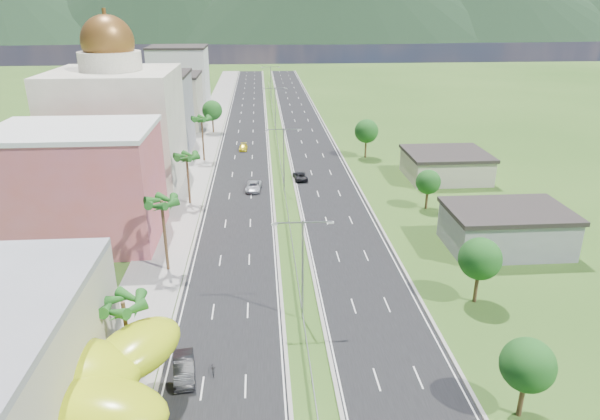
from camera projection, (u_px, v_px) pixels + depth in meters
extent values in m
plane|color=#2D5119|center=(312.00, 383.00, 45.88)|extent=(500.00, 500.00, 0.00)
cube|color=black|center=(245.00, 137.00, 128.91)|extent=(11.00, 260.00, 0.04)
cube|color=black|center=(307.00, 136.00, 129.96)|extent=(11.00, 260.00, 0.04)
cube|color=gray|center=(206.00, 137.00, 128.23)|extent=(7.00, 260.00, 0.12)
cube|color=gray|center=(279.00, 154.00, 112.50)|extent=(0.08, 216.00, 0.28)
cube|color=gray|center=(269.00, 85.00, 207.30)|extent=(0.10, 0.12, 0.70)
cylinder|color=gray|center=(303.00, 271.00, 53.16)|extent=(0.20, 0.20, 11.00)
cube|color=gray|center=(288.00, 223.00, 51.12)|extent=(2.88, 0.12, 0.12)
cube|color=gray|center=(318.00, 222.00, 51.33)|extent=(2.88, 0.12, 0.12)
cube|color=silver|center=(274.00, 224.00, 51.07)|extent=(0.60, 0.25, 0.18)
cube|color=silver|center=(331.00, 223.00, 51.45)|extent=(0.60, 0.25, 0.18)
cylinder|color=gray|center=(284.00, 160.00, 90.30)|extent=(0.20, 0.20, 11.00)
cube|color=gray|center=(275.00, 129.00, 88.26)|extent=(2.88, 0.12, 0.12)
cube|color=gray|center=(292.00, 129.00, 88.46)|extent=(2.88, 0.12, 0.12)
cube|color=silver|center=(267.00, 130.00, 88.21)|extent=(0.60, 0.25, 0.18)
cube|color=silver|center=(300.00, 130.00, 88.59)|extent=(0.60, 0.25, 0.18)
cylinder|color=gray|center=(275.00, 110.00, 132.08)|extent=(0.20, 0.20, 11.00)
cube|color=gray|center=(269.00, 88.00, 130.04)|extent=(2.88, 0.12, 0.12)
cube|color=gray|center=(281.00, 88.00, 130.24)|extent=(2.88, 0.12, 0.12)
cube|color=silver|center=(264.00, 89.00, 129.99)|extent=(0.60, 0.25, 0.18)
cube|color=silver|center=(286.00, 88.00, 130.37)|extent=(0.60, 0.25, 0.18)
cylinder|color=gray|center=(271.00, 84.00, 173.86)|extent=(0.20, 0.20, 11.00)
cube|color=gray|center=(266.00, 67.00, 171.82)|extent=(2.88, 0.12, 0.12)
cube|color=gray|center=(275.00, 67.00, 172.02)|extent=(2.88, 0.12, 0.12)
cube|color=silver|center=(262.00, 67.00, 171.77)|extent=(0.60, 0.25, 0.18)
cube|color=silver|center=(279.00, 67.00, 172.15)|extent=(0.60, 0.25, 0.18)
cylinder|color=gray|center=(8.00, 395.00, 41.62)|extent=(0.50, 0.50, 4.00)
cylinder|color=gray|center=(126.00, 389.00, 42.25)|extent=(0.50, 0.50, 4.00)
cube|color=#C85752|center=(79.00, 188.00, 70.90)|extent=(20.00, 15.00, 15.00)
cube|color=beige|center=(119.00, 130.00, 91.34)|extent=(20.00, 20.00, 20.00)
cylinder|color=beige|center=(110.00, 61.00, 87.15)|extent=(10.00, 10.00, 3.00)
sphere|color=brown|center=(108.00, 42.00, 86.05)|extent=(8.40, 8.40, 8.40)
cube|color=gray|center=(152.00, 113.00, 115.35)|extent=(16.00, 15.00, 16.00)
cube|color=#B5AD95|center=(169.00, 102.00, 136.33)|extent=(16.00, 15.00, 13.00)
cube|color=silver|center=(180.00, 80.00, 156.77)|extent=(16.00, 15.00, 18.00)
cube|color=gray|center=(506.00, 231.00, 70.13)|extent=(15.00, 10.00, 5.00)
cube|color=#B5AD95|center=(445.00, 167.00, 98.24)|extent=(14.00, 12.00, 4.40)
cylinder|color=#47301C|center=(128.00, 341.00, 45.29)|extent=(0.36, 0.36, 7.50)
cylinder|color=#47301C|center=(165.00, 236.00, 63.58)|extent=(0.36, 0.36, 9.00)
cylinder|color=#47301C|center=(188.00, 180.00, 85.12)|extent=(0.36, 0.36, 8.00)
cylinder|color=#47301C|center=(203.00, 140.00, 108.19)|extent=(0.36, 0.36, 8.80)
cylinder|color=#47301C|center=(213.00, 123.00, 132.11)|extent=(0.40, 0.40, 4.90)
sphere|color=#1E581B|center=(212.00, 110.00, 130.96)|extent=(4.90, 4.90, 4.90)
cylinder|color=#47301C|center=(522.00, 394.00, 41.59)|extent=(0.40, 0.40, 4.20)
sphere|color=#1E581B|center=(528.00, 365.00, 40.60)|extent=(4.20, 4.20, 4.20)
cylinder|color=#47301C|center=(477.00, 283.00, 57.52)|extent=(0.40, 0.40, 4.55)
sphere|color=#1E581B|center=(480.00, 259.00, 56.45)|extent=(4.55, 4.55, 4.55)
cylinder|color=#47301C|center=(427.00, 197.00, 83.85)|extent=(0.40, 0.40, 3.85)
sphere|color=#1E581B|center=(428.00, 182.00, 82.95)|extent=(3.85, 3.85, 3.85)
cylinder|color=#47301C|center=(366.00, 146.00, 111.23)|extent=(0.40, 0.40, 4.90)
sphere|color=#1E581B|center=(366.00, 131.00, 110.08)|extent=(4.90, 4.90, 4.90)
imported|color=black|center=(184.00, 368.00, 46.37)|extent=(2.41, 5.20, 1.65)
imported|color=#AEAFB6|center=(253.00, 186.00, 92.19)|extent=(2.97, 5.49, 1.46)
imported|color=gold|center=(243.00, 147.00, 117.27)|extent=(1.90, 4.31, 1.23)
imported|color=black|center=(300.00, 176.00, 97.88)|extent=(2.70, 5.07, 1.36)
imported|color=black|center=(213.00, 367.00, 46.94)|extent=(0.75, 1.73, 1.07)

